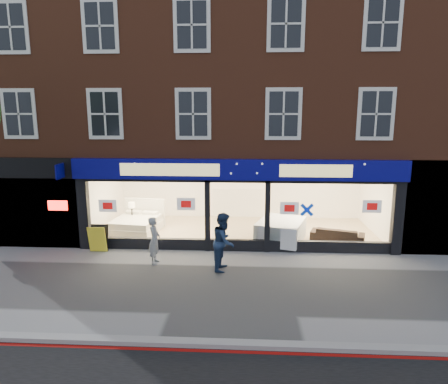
# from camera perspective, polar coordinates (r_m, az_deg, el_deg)

# --- Properties ---
(ground) EXTENTS (120.00, 120.00, 0.00)m
(ground) POSITION_cam_1_polar(r_m,az_deg,el_deg) (11.59, 1.52, -13.47)
(ground) COLOR gray
(ground) RESTS_ON ground
(kerb_line) EXTENTS (60.00, 0.10, 0.01)m
(kerb_line) POSITION_cam_1_polar(r_m,az_deg,el_deg) (8.87, 0.87, -21.87)
(kerb_line) COLOR #8C0A07
(kerb_line) RESTS_ON ground
(kerb_stone) EXTENTS (60.00, 0.25, 0.12)m
(kerb_stone) POSITION_cam_1_polar(r_m,az_deg,el_deg) (9.01, 0.92, -20.88)
(kerb_stone) COLOR gray
(kerb_stone) RESTS_ON ground
(showroom_floor) EXTENTS (11.00, 4.50, 0.10)m
(showroom_floor) POSITION_cam_1_polar(r_m,az_deg,el_deg) (16.49, 2.07, -5.62)
(showroom_floor) COLOR tan
(showroom_floor) RESTS_ON ground
(building) EXTENTS (19.00, 8.26, 10.30)m
(building) POSITION_cam_1_polar(r_m,az_deg,el_deg) (17.54, 2.29, 17.27)
(building) COLOR brown
(building) RESTS_ON ground
(display_bed) EXTENTS (1.94, 2.27, 1.18)m
(display_bed) POSITION_cam_1_polar(r_m,az_deg,el_deg) (16.58, -12.30, -4.42)
(display_bed) COLOR #EDE4CE
(display_bed) RESTS_ON showroom_floor
(bedside_table) EXTENTS (0.59, 0.59, 0.55)m
(bedside_table) POSITION_cam_1_polar(r_m,az_deg,el_deg) (17.02, -12.94, -4.22)
(bedside_table) COLOR brown
(bedside_table) RESTS_ON showroom_floor
(mattress_stack) EXTENTS (2.10, 2.37, 0.78)m
(mattress_stack) POSITION_cam_1_polar(r_m,az_deg,el_deg) (15.22, 8.11, -5.46)
(mattress_stack) COLOR silver
(mattress_stack) RESTS_ON showroom_floor
(sofa) EXTENTS (2.06, 1.33, 0.56)m
(sofa) POSITION_cam_1_polar(r_m,az_deg,el_deg) (15.48, 15.87, -5.93)
(sofa) COLOR black
(sofa) RESTS_ON showroom_floor
(a_board) EXTENTS (0.63, 0.41, 0.96)m
(a_board) POSITION_cam_1_polar(r_m,az_deg,el_deg) (14.86, -17.50, -6.35)
(a_board) COLOR yellow
(a_board) RESTS_ON ground
(pedestrian_grey) EXTENTS (0.38, 0.57, 1.56)m
(pedestrian_grey) POSITION_cam_1_polar(r_m,az_deg,el_deg) (13.22, -9.90, -6.83)
(pedestrian_grey) COLOR #94989B
(pedestrian_grey) RESTS_ON ground
(pedestrian_blue) EXTENTS (0.81, 0.98, 1.83)m
(pedestrian_blue) POSITION_cam_1_polar(r_m,az_deg,el_deg) (12.49, -0.02, -7.08)
(pedestrian_blue) COLOR navy
(pedestrian_blue) RESTS_ON ground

